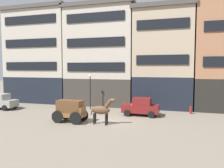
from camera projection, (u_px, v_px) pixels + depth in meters
ground_plane at (103, 122)px, 19.62m from camera, size 120.00×120.00×0.00m
building_far_left at (42, 55)px, 32.00m from camera, size 9.91×6.01×13.37m
building_center_left at (102, 55)px, 29.38m from camera, size 9.45×6.01×13.07m
building_center_right at (163, 58)px, 27.13m from camera, size 7.39×6.01×12.26m
cargo_wagon at (71, 109)px, 19.50m from camera, size 2.96×1.61×1.98m
draft_horse at (102, 110)px, 18.66m from camera, size 2.35×0.67×2.30m
sedan_dark at (1, 101)px, 25.79m from camera, size 3.71×1.88×1.83m
sedan_light at (141, 107)px, 22.23m from camera, size 3.74×1.94×1.83m
streetlamp_curbside at (90, 87)px, 25.76m from camera, size 0.32×0.32×4.12m
fire_hydrant_curbside at (191, 110)px, 23.04m from camera, size 0.24×0.24×0.83m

